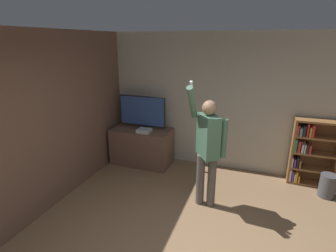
{
  "coord_description": "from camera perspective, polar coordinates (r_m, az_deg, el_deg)",
  "views": [
    {
      "loc": [
        0.57,
        -2.1,
        2.54
      ],
      "look_at": [
        -0.87,
        2.0,
        1.1
      ],
      "focal_mm": 28.0,
      "sensor_mm": 36.0,
      "label": 1
    }
  ],
  "objects": [
    {
      "name": "tv_ledge",
      "position": [
        5.63,
        -5.67,
        -4.38
      ],
      "size": [
        1.23,
        0.64,
        0.76
      ],
      "color": "brown",
      "rests_on": "ground_plane"
    },
    {
      "name": "wall_back",
      "position": [
        5.28,
        12.74,
        4.79
      ],
      "size": [
        6.72,
        0.06,
        2.7
      ],
      "color": "#B2AD9E",
      "rests_on": "ground_plane"
    },
    {
      "name": "wall_side_brick",
      "position": [
        4.81,
        -19.47,
        2.88
      ],
      "size": [
        0.06,
        4.58,
        2.7
      ],
      "color": "brown",
      "rests_on": "ground_plane"
    },
    {
      "name": "waste_bin",
      "position": [
        5.26,
        31.42,
        -11.04
      ],
      "size": [
        0.27,
        0.27,
        0.4
      ],
      "color": "#4C4C51",
      "rests_on": "ground_plane"
    },
    {
      "name": "bookshelf",
      "position": [
        5.38,
        28.45,
        -4.94
      ],
      "size": [
        0.76,
        0.28,
        1.22
      ],
      "color": "brown",
      "rests_on": "ground_plane"
    },
    {
      "name": "television",
      "position": [
        5.45,
        -5.58,
        3.08
      ],
      "size": [
        1.0,
        0.22,
        0.69
      ],
      "color": "black",
      "rests_on": "tv_ledge"
    },
    {
      "name": "person",
      "position": [
        3.99,
        8.63,
        -4.01
      ],
      "size": [
        0.55,
        0.56,
        2.01
      ],
      "rotation": [
        0.0,
        0.0,
        -0.96
      ],
      "color": "#56514C",
      "rests_on": "ground_plane"
    },
    {
      "name": "game_console",
      "position": [
        5.29,
        -5.21,
        -1.02
      ],
      "size": [
        0.27,
        0.23,
        0.07
      ],
      "color": "silver",
      "rests_on": "tv_ledge"
    }
  ]
}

